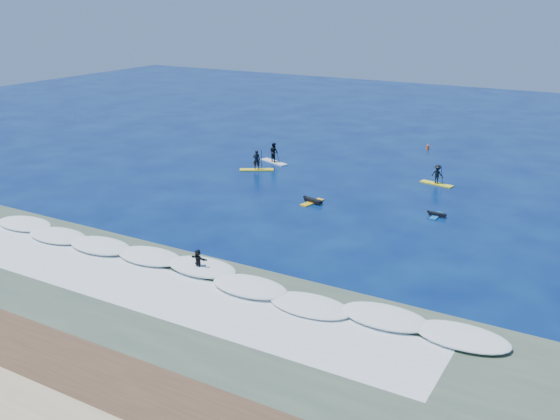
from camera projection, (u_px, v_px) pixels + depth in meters
The scene contains 12 objects.
ground at pixel (268, 222), 46.64m from camera, with size 160.00×160.00×0.00m, color #031148.
wet_sand_strip at pixel (30, 360), 29.04m from camera, with size 90.00×5.00×0.08m, color #452E20.
shallow_water at pixel (140, 296), 35.18m from camera, with size 90.00×13.00×0.01m, color #3B5043.
breaking_wave at pixel (184, 270), 38.45m from camera, with size 40.00×6.00×0.30m, color white.
whitewater at pixel (152, 289), 36.00m from camera, with size 34.00×5.00×0.02m, color silver.
sup_paddler_left at pixel (257, 163), 60.00m from camera, with size 3.21×2.39×2.29m.
sup_paddler_center at pixel (274, 154), 62.73m from camera, with size 3.46×2.00×2.37m.
sup_paddler_right at pixel (437, 176), 55.48m from camera, with size 3.07×1.32×2.09m.
prone_paddler_near at pixel (312, 201), 50.73m from camera, with size 1.87×2.44×0.49m.
prone_paddler_far at pixel (436, 215), 47.66m from camera, with size 1.51×1.91×0.40m.
wave_surfer at pixel (198, 261), 37.75m from camera, with size 1.97×0.63×1.41m.
marker_buoy at pixel (428, 147), 67.97m from camera, with size 0.31×0.31×0.74m.
Camera 1 is at (22.68, -37.44, 16.12)m, focal length 40.00 mm.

